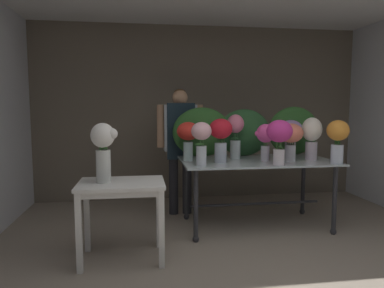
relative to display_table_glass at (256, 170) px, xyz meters
name	(u,v)px	position (x,y,z in m)	size (l,w,h in m)	color
ground_plane	(224,233)	(-0.42, -0.18, -0.68)	(7.45, 7.45, 0.00)	gray
wall_back	(199,113)	(-0.42, 1.51, 0.63)	(5.07, 0.12, 2.62)	#706656
display_table_glass	(256,170)	(0.00, 0.00, 0.00)	(1.75, 0.97, 0.80)	#B3C2C8
side_table_white	(122,193)	(-1.51, -0.70, -0.05)	(0.78, 0.55, 0.73)	white
florist	(180,138)	(-0.82, 0.63, 0.33)	(0.60, 0.24, 1.64)	#232328
foliage_backdrop	(245,132)	(-0.04, 0.36, 0.42)	(1.89, 0.31, 0.62)	#2D6028
vase_crimson_snapdragons	(221,135)	(-0.45, -0.12, 0.42)	(0.26, 0.26, 0.49)	silver
vase_fuchsia_peonies	(265,137)	(0.07, -0.09, 0.39)	(0.24, 0.21, 0.42)	silver
vase_coral_freesia	(291,137)	(0.36, -0.13, 0.40)	(0.29, 0.28, 0.43)	silver
vase_sunset_roses	(338,138)	(0.78, -0.39, 0.40)	(0.24, 0.24, 0.47)	silver
vase_scarlet_ranunculus	(188,135)	(-0.79, 0.07, 0.41)	(0.26, 0.26, 0.44)	silver
vase_ivory_anemones	(312,136)	(0.63, -0.09, 0.40)	(0.23, 0.23, 0.49)	silver
vase_rosy_stock	(235,133)	(-0.22, 0.13, 0.43)	(0.20, 0.20, 0.53)	silver
vase_blush_carnations	(201,139)	(-0.71, -0.32, 0.40)	(0.21, 0.21, 0.46)	silver
vase_magenta_dahlias	(279,136)	(0.12, -0.38, 0.43)	(0.27, 0.27, 0.48)	silver
vase_lilac_tulips	(291,134)	(0.49, 0.17, 0.41)	(0.29, 0.29, 0.45)	silver
vase_white_roses_tall	(104,148)	(-1.66, -0.70, 0.36)	(0.24, 0.21, 0.54)	silver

